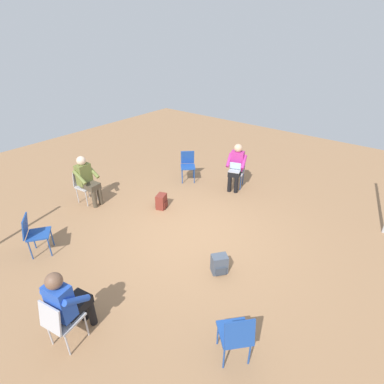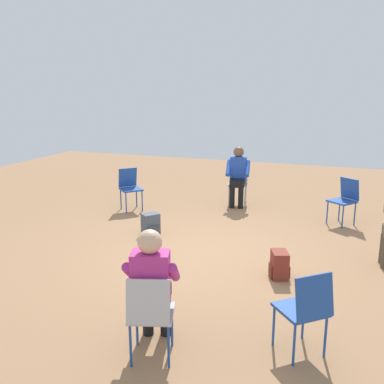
{
  "view_description": "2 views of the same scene",
  "coord_description": "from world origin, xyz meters",
  "px_view_note": "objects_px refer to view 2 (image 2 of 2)",
  "views": [
    {
      "loc": [
        3.22,
        -4.05,
        3.88
      ],
      "look_at": [
        -0.15,
        0.24,
        0.9
      ],
      "focal_mm": 28.0,
      "sensor_mm": 36.0,
      "label": 1
    },
    {
      "loc": [
        -2.01,
        5.76,
        2.44
      ],
      "look_at": [
        0.11,
        0.06,
        0.96
      ],
      "focal_mm": 40.0,
      "sensor_mm": 36.0,
      "label": 2
    }
  ],
  "objects_px": {
    "backpack_near_laptop_user": "(279,266)",
    "chair_southeast": "(130,186)",
    "chair_southwest": "(345,198)",
    "chair_south": "(238,181)",
    "chair_northwest": "(306,307)",
    "chair_north": "(150,312)",
    "person_in_blue": "(238,173)",
    "person_with_laptop": "(152,283)",
    "backpack_by_empty_chair": "(151,225)"
  },
  "relations": [
    {
      "from": "chair_southwest",
      "to": "backpack_by_empty_chair",
      "type": "height_order",
      "value": "chair_southwest"
    },
    {
      "from": "chair_southwest",
      "to": "person_with_laptop",
      "type": "height_order",
      "value": "person_with_laptop"
    },
    {
      "from": "chair_northwest",
      "to": "backpack_by_empty_chair",
      "type": "bearing_deg",
      "value": 95.58
    },
    {
      "from": "chair_south",
      "to": "backpack_near_laptop_user",
      "type": "distance_m",
      "value": 3.8
    },
    {
      "from": "chair_south",
      "to": "chair_southwest",
      "type": "bearing_deg",
      "value": 150.59
    },
    {
      "from": "chair_southeast",
      "to": "chair_north",
      "type": "bearing_deg",
      "value": 73.38
    },
    {
      "from": "backpack_by_empty_chair",
      "to": "person_with_laptop",
      "type": "bearing_deg",
      "value": 116.2
    },
    {
      "from": "chair_northwest",
      "to": "person_with_laptop",
      "type": "relative_size",
      "value": 0.69
    },
    {
      "from": "backpack_by_empty_chair",
      "to": "chair_southwest",
      "type": "bearing_deg",
      "value": -150.45
    },
    {
      "from": "backpack_by_empty_chair",
      "to": "backpack_near_laptop_user",
      "type": "bearing_deg",
      "value": 157.31
    },
    {
      "from": "person_with_laptop",
      "to": "person_in_blue",
      "type": "height_order",
      "value": "same"
    },
    {
      "from": "chair_southeast",
      "to": "chair_northwest",
      "type": "xyz_separation_m",
      "value": [
        -3.9,
        3.86,
        0.0
      ]
    },
    {
      "from": "person_with_laptop",
      "to": "person_in_blue",
      "type": "relative_size",
      "value": 1.0
    },
    {
      "from": "person_with_laptop",
      "to": "chair_southeast",
      "type": "bearing_deg",
      "value": 102.91
    },
    {
      "from": "chair_north",
      "to": "backpack_near_laptop_user",
      "type": "distance_m",
      "value": 2.36
    },
    {
      "from": "backpack_near_laptop_user",
      "to": "chair_southeast",
      "type": "bearing_deg",
      "value": -33.16
    },
    {
      "from": "chair_northwest",
      "to": "chair_north",
      "type": "bearing_deg",
      "value": 161.77
    },
    {
      "from": "chair_southwest",
      "to": "chair_north",
      "type": "height_order",
      "value": "same"
    },
    {
      "from": "backpack_near_laptop_user",
      "to": "backpack_by_empty_chair",
      "type": "height_order",
      "value": "same"
    },
    {
      "from": "chair_southwest",
      "to": "chair_northwest",
      "type": "bearing_deg",
      "value": 123.13
    },
    {
      "from": "chair_northwest",
      "to": "backpack_near_laptop_user",
      "type": "distance_m",
      "value": 1.74
    },
    {
      "from": "person_with_laptop",
      "to": "backpack_near_laptop_user",
      "type": "distance_m",
      "value": 2.27
    },
    {
      "from": "chair_north",
      "to": "backpack_by_empty_chair",
      "type": "bearing_deg",
      "value": 97.84
    },
    {
      "from": "person_with_laptop",
      "to": "person_in_blue",
      "type": "distance_m",
      "value": 5.39
    },
    {
      "from": "chair_south",
      "to": "person_in_blue",
      "type": "relative_size",
      "value": 0.69
    },
    {
      "from": "chair_south",
      "to": "chair_northwest",
      "type": "xyz_separation_m",
      "value": [
        -1.94,
        5.12,
        0.0
      ]
    },
    {
      "from": "chair_northwest",
      "to": "person_in_blue",
      "type": "distance_m",
      "value": 5.32
    },
    {
      "from": "chair_southwest",
      "to": "person_with_laptop",
      "type": "bearing_deg",
      "value": 107.87
    },
    {
      "from": "person_in_blue",
      "to": "chair_southwest",
      "type": "bearing_deg",
      "value": 154.31
    },
    {
      "from": "chair_southeast",
      "to": "person_in_blue",
      "type": "bearing_deg",
      "value": 161.83
    },
    {
      "from": "chair_northwest",
      "to": "chair_north",
      "type": "xyz_separation_m",
      "value": [
        1.29,
        0.56,
        0.0
      ]
    },
    {
      "from": "backpack_near_laptop_user",
      "to": "backpack_by_empty_chair",
      "type": "bearing_deg",
      "value": -22.69
    },
    {
      "from": "chair_north",
      "to": "person_in_blue",
      "type": "relative_size",
      "value": 0.69
    },
    {
      "from": "person_with_laptop",
      "to": "backpack_by_empty_chair",
      "type": "relative_size",
      "value": 3.44
    },
    {
      "from": "chair_southwest",
      "to": "person_in_blue",
      "type": "distance_m",
      "value": 2.25
    },
    {
      "from": "chair_southeast",
      "to": "backpack_near_laptop_user",
      "type": "xyz_separation_m",
      "value": [
        -3.41,
        2.23,
        -0.34
      ]
    },
    {
      "from": "chair_south",
      "to": "backpack_by_empty_chair",
      "type": "xyz_separation_m",
      "value": [
        0.89,
        2.51,
        -0.34
      ]
    },
    {
      "from": "chair_south",
      "to": "backpack_by_empty_chair",
      "type": "height_order",
      "value": "chair_south"
    },
    {
      "from": "chair_north",
      "to": "person_in_blue",
      "type": "distance_m",
      "value": 5.56
    },
    {
      "from": "chair_southwest",
      "to": "chair_south",
      "type": "height_order",
      "value": "same"
    },
    {
      "from": "chair_southeast",
      "to": "backpack_by_empty_chair",
      "type": "height_order",
      "value": "chair_southeast"
    },
    {
      "from": "chair_south",
      "to": "backpack_by_empty_chair",
      "type": "distance_m",
      "value": 2.68
    },
    {
      "from": "chair_northwest",
      "to": "backpack_by_empty_chair",
      "type": "height_order",
      "value": "chair_northwest"
    },
    {
      "from": "chair_southeast",
      "to": "person_with_laptop",
      "type": "distance_m",
      "value": 4.97
    },
    {
      "from": "chair_north",
      "to": "person_in_blue",
      "type": "xyz_separation_m",
      "value": [
        0.62,
        -5.52,
        0.2
      ]
    },
    {
      "from": "chair_northwest",
      "to": "person_with_laptop",
      "type": "distance_m",
      "value": 1.42
    },
    {
      "from": "chair_southwest",
      "to": "backpack_by_empty_chair",
      "type": "distance_m",
      "value": 3.56
    },
    {
      "from": "chair_southeast",
      "to": "chair_north",
      "type": "xyz_separation_m",
      "value": [
        -2.6,
        4.43,
        0.0
      ]
    },
    {
      "from": "chair_northwest",
      "to": "backpack_by_empty_chair",
      "type": "relative_size",
      "value": 2.36
    },
    {
      "from": "chair_northwest",
      "to": "person_with_laptop",
      "type": "bearing_deg",
      "value": 154.85
    }
  ]
}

